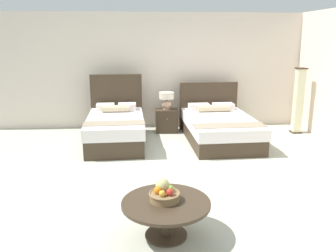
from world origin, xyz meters
The scene contains 9 objects.
ground_plane centered at (0.00, 0.00, -0.01)m, with size 10.30×9.63×0.02m, color #B9BAA7.
wall_back centered at (0.00, 3.02, 1.34)m, with size 10.30×0.12×2.68m, color beige.
bed_near_window centered at (-1.07, 1.61, 0.32)m, with size 1.21×2.09×1.32m.
bed_near_corner centered at (1.07, 1.61, 0.29)m, with size 1.42×2.26×1.11m.
nightstand centered at (0.03, 2.42, 0.26)m, with size 0.50×0.43×0.53m.
table_lamp centered at (0.03, 2.44, 0.77)m, with size 0.34×0.34×0.39m.
coffee_table centered at (-0.29, -1.95, 0.32)m, with size 0.96×0.96×0.41m.
fruit_bowl centered at (-0.31, -1.91, 0.49)m, with size 0.34×0.34×0.23m.
floor_lamp_corner centered at (2.97, 2.11, 0.73)m, with size 0.22×0.22×1.47m.
Camera 1 is at (-0.53, -5.36, 2.12)m, focal length 37.30 mm.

